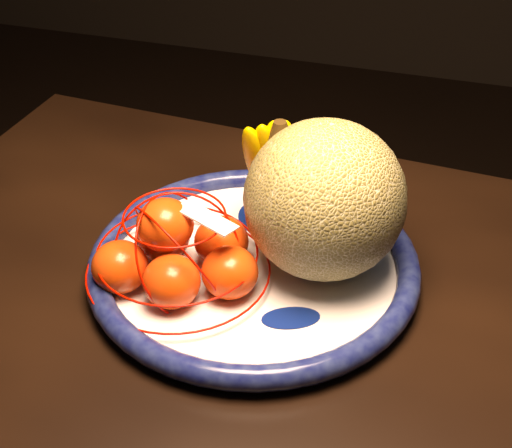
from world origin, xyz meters
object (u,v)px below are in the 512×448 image
(fruit_bowl, at_px, (254,266))
(banana_bunch, at_px, (277,163))
(dining_table, at_px, (423,439))
(cantaloupe, at_px, (325,200))
(mandarin_bag, at_px, (178,254))

(fruit_bowl, xyz_separation_m, banana_bunch, (0.00, 0.09, 0.09))
(fruit_bowl, bearing_deg, dining_table, -28.37)
(fruit_bowl, distance_m, cantaloupe, 0.12)
(dining_table, height_order, cantaloupe, cantaloupe)
(banana_bunch, bearing_deg, mandarin_bag, -138.05)
(cantaloupe, bearing_deg, dining_table, -44.67)
(banana_bunch, bearing_deg, dining_table, -63.39)
(dining_table, bearing_deg, fruit_bowl, 155.90)
(mandarin_bag, bearing_deg, banana_bunch, 61.41)
(dining_table, relative_size, banana_bunch, 8.56)
(fruit_bowl, xyz_separation_m, cantaloupe, (0.08, 0.03, 0.09))
(dining_table, distance_m, banana_bunch, 0.36)
(banana_bunch, bearing_deg, fruit_bowl, -110.46)
(banana_bunch, bearing_deg, cantaloupe, -61.85)
(dining_table, xyz_separation_m, cantaloupe, (-0.15, 0.15, 0.19))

